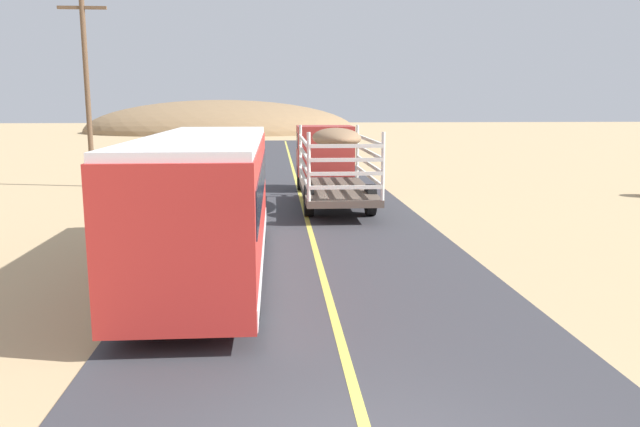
# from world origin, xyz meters

# --- Properties ---
(livestock_truck) EXTENTS (2.53, 9.70, 3.02)m
(livestock_truck) POSITION_xyz_m (1.19, 19.91, 1.79)
(livestock_truck) COLOR #B2332D
(livestock_truck) RESTS_ON road_surface
(bus) EXTENTS (2.54, 10.00, 3.21)m
(bus) POSITION_xyz_m (-2.62, 8.10, 1.75)
(bus) COLOR red
(bus) RESTS_ON road_surface
(power_pole_mid) EXTENTS (2.20, 0.24, 8.83)m
(power_pole_mid) POSITION_xyz_m (-9.78, 24.21, 4.71)
(power_pole_mid) COLOR brown
(power_pole_mid) RESTS_ON ground
(distant_hill) EXTENTS (36.51, 24.92, 8.64)m
(distant_hill) POSITION_xyz_m (-8.29, 79.95, 0.00)
(distant_hill) COLOR #8D6E4C
(distant_hill) RESTS_ON ground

